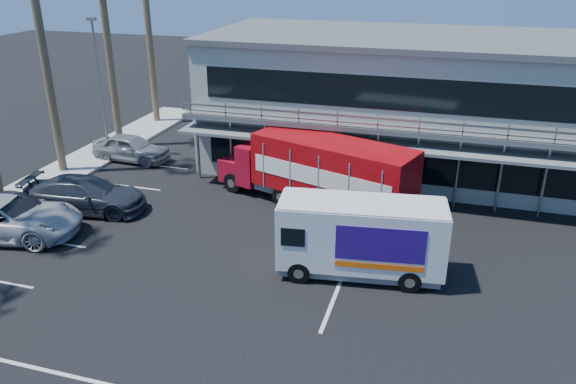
# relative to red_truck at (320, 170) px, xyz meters

# --- Properties ---
(ground) EXTENTS (120.00, 120.00, 0.00)m
(ground) POSITION_rel_red_truck_xyz_m (0.38, -7.64, -1.87)
(ground) COLOR black
(ground) RESTS_ON ground
(building) EXTENTS (22.40, 12.00, 7.30)m
(building) POSITION_rel_red_truck_xyz_m (3.38, 7.30, 1.78)
(building) COLOR #A2A699
(building) RESTS_ON ground
(curb_strip) EXTENTS (3.00, 32.00, 0.16)m
(curb_strip) POSITION_rel_red_truck_xyz_m (-14.62, -1.64, -1.79)
(curb_strip) COLOR #A5A399
(curb_strip) RESTS_ON ground
(light_pole_far) EXTENTS (0.50, 0.25, 8.09)m
(light_pole_far) POSITION_rel_red_truck_xyz_m (-13.82, 3.36, 2.63)
(light_pole_far) COLOR gray
(light_pole_far) RESTS_ON ground
(red_truck) EXTENTS (10.33, 5.44, 3.41)m
(red_truck) POSITION_rel_red_truck_xyz_m (0.00, 0.00, 0.00)
(red_truck) COLOR maroon
(red_truck) RESTS_ON ground
(white_van) EXTENTS (6.37, 2.90, 3.00)m
(white_van) POSITION_rel_red_truck_xyz_m (2.94, -5.64, -0.28)
(white_van) COLOR silver
(white_van) RESTS_ON ground
(parked_car_b) EXTENTS (4.82, 1.96, 1.55)m
(parked_car_b) POSITION_rel_red_truck_xyz_m (-12.12, -6.44, -1.09)
(parked_car_b) COLOR black
(parked_car_b) RESTS_ON ground
(parked_car_c) EXTENTS (6.67, 4.12, 1.72)m
(parked_car_c) POSITION_rel_red_truck_xyz_m (-12.12, -6.84, -1.01)
(parked_car_c) COLOR #B9B9BB
(parked_car_c) RESTS_ON ground
(parked_car_d) EXTENTS (6.00, 3.23, 1.65)m
(parked_car_d) POSITION_rel_red_truck_xyz_m (-10.48, -3.64, -1.05)
(parked_car_d) COLOR #2B313A
(parked_car_d) RESTS_ON ground
(parked_car_e) EXTENTS (4.73, 2.16, 1.57)m
(parked_car_e) POSITION_rel_red_truck_xyz_m (-12.12, 3.16, -1.09)
(parked_car_e) COLOR gray
(parked_car_e) RESTS_ON ground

